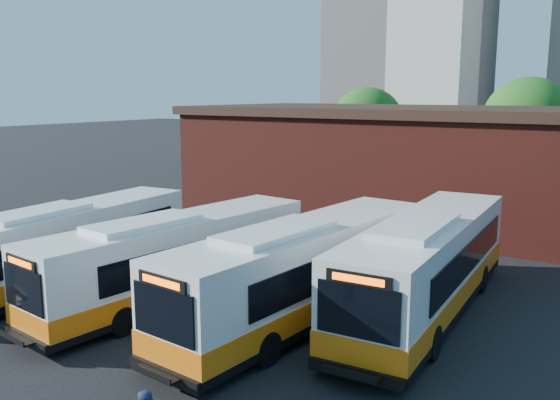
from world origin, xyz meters
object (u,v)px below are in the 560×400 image
Objects in this scene: bus_west at (69,248)px; bus_midwest at (177,262)px; bus_mideast at (304,275)px; bus_east at (427,269)px.

bus_midwest is (4.74, 0.83, 0.00)m from bus_west.
bus_mideast is (4.61, 0.89, 0.08)m from bus_midwest.
bus_mideast reaches higher than bus_midwest.
bus_mideast is at bearing 17.18° from bus_midwest.
bus_midwest is 0.93× the size of bus_east.
bus_midwest is at bearing -164.40° from bus_mideast.
bus_east is (12.41, 4.44, 0.11)m from bus_west.
bus_west is 0.93× the size of bus_east.
bus_west is 0.95× the size of bus_mideast.
bus_east is at bearing 31.37° from bus_midwest.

